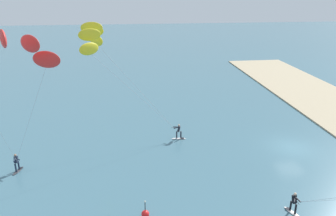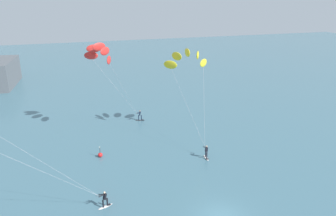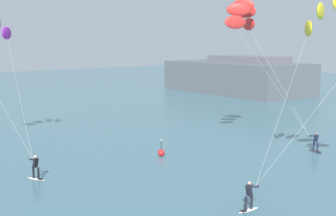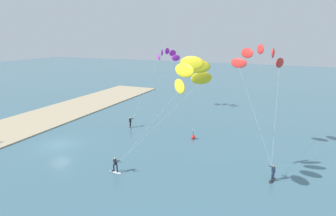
{
  "view_description": "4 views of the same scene",
  "coord_description": "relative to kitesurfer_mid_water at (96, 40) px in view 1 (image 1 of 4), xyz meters",
  "views": [
    {
      "loc": [
        -27.96,
        16.1,
        15.13
      ],
      "look_at": [
        -1.55,
        12.74,
        5.36
      ],
      "focal_mm": 35.36,
      "sensor_mm": 36.0,
      "label": 1
    },
    {
      "loc": [
        -12.37,
        -22.46,
        19.12
      ],
      "look_at": [
        -0.92,
        12.82,
        6.33
      ],
      "focal_mm": 35.82,
      "sensor_mm": 36.0,
      "label": 2
    },
    {
      "loc": [
        18.0,
        -8.01,
        9.13
      ],
      "look_at": [
        -4.32,
        11.93,
        4.77
      ],
      "focal_mm": 48.12,
      "sensor_mm": 36.0,
      "label": 3
    },
    {
      "loc": [
        24.87,
        26.26,
        13.64
      ],
      "look_at": [
        0.32,
        15.55,
        6.64
      ],
      "focal_mm": 29.42,
      "sensor_mm": 36.0,
      "label": 4
    }
  ],
  "objects": [
    {
      "name": "kitesurfer_far_out",
      "position": [
        -10.89,
        4.46,
        0.69
      ],
      "size": [
        8.65,
        6.14,
        12.83
      ],
      "color": "#333338",
      "rests_on": "ground"
    },
    {
      "name": "ground_plane",
      "position": [
        -3.83,
        -18.87,
        -10.43
      ],
      "size": [
        240.0,
        240.0,
        0.0
      ],
      "primitive_type": "plane",
      "color": "#426B7A"
    },
    {
      "name": "marker_buoy",
      "position": [
        -12.72,
        -3.61,
        -10.14
      ],
      "size": [
        0.56,
        0.56,
        1.38
      ],
      "color": "red",
      "rests_on": "ground"
    },
    {
      "name": "kitesurfer_mid_water",
      "position": [
        0.0,
        0.0,
        0.0
      ],
      "size": [
        6.34,
        10.06,
        12.13
      ],
      "color": "white",
      "rests_on": "ground"
    }
  ]
}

